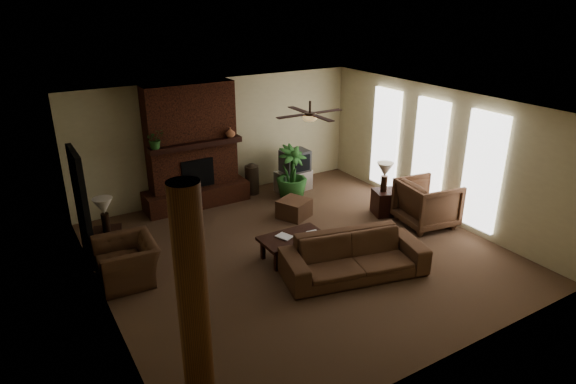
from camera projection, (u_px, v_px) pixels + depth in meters
room_shell at (300, 184)px, 8.90m from camera, size 7.00×7.00×7.00m
fireplace at (193, 157)px, 11.16m from camera, size 2.40×0.70×2.80m
windows at (429, 153)px, 10.73m from camera, size 0.08×3.65×2.35m
log_column at (193, 298)px, 5.58m from camera, size 0.36×0.36×2.80m
doorway at (82, 207)px, 8.81m from camera, size 0.10×1.00×2.10m
ceiling_fan at (310, 116)px, 8.90m from camera, size 1.35×1.35×0.37m
sofa at (354, 250)px, 8.51m from camera, size 2.59×1.28×0.97m
armchair_left at (126, 255)px, 8.36m from camera, size 0.77×1.13×0.95m
armchair_right at (428, 201)px, 10.35m from camera, size 1.14×1.20×1.09m
coffee_table at (293, 239)px, 9.11m from camera, size 1.20×0.70×0.43m
ottoman at (294, 208)px, 10.84m from camera, size 0.80×0.80×0.40m
tv_stand at (293, 180)px, 12.31m from camera, size 0.89×0.57×0.50m
tv at (295, 161)px, 12.13m from camera, size 0.66×0.54×0.52m
floor_vase at (252, 177)px, 12.04m from camera, size 0.34×0.34×0.77m
floor_plant at (292, 185)px, 11.72m from camera, size 1.02×1.44×0.73m
side_table_left at (109, 244)px, 9.16m from camera, size 0.61×0.61×0.55m
lamp_left at (104, 209)px, 8.85m from camera, size 0.41×0.41×0.65m
side_table_right at (385, 202)px, 10.96m from camera, size 0.63×0.63×0.55m
lamp_right at (385, 172)px, 10.68m from camera, size 0.46×0.46×0.65m
mantel_plant at (155, 141)px, 10.29m from camera, size 0.43×0.46×0.33m
mantel_vase at (230, 133)px, 11.11m from camera, size 0.22×0.23×0.22m
book_a at (281, 232)px, 8.93m from camera, size 0.21×0.10×0.29m
book_b at (310, 229)px, 9.07m from camera, size 0.21×0.04×0.29m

